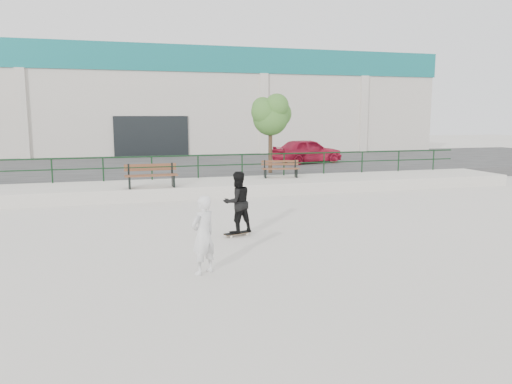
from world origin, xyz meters
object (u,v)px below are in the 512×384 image
object	(u,v)px
bench_left	(151,176)
red_car	(307,151)
skateboard	(237,233)
standing_skater	(237,202)
bench_right	(280,169)
seated_skater	(203,235)
tree	(271,114)

from	to	relation	value
bench_left	red_car	xyz separation A→B (m)	(9.46, 7.57, 0.25)
skateboard	standing_skater	xyz separation A→B (m)	(-0.00, 0.00, 0.86)
bench_left	bench_right	world-z (taller)	bench_left
seated_skater	standing_skater	bearing A→B (deg)	-149.09
bench_left	skateboard	size ratio (longest dim) A/B	2.48
bench_right	skateboard	world-z (taller)	bench_right
skateboard	tree	bearing A→B (deg)	48.42
bench_left	bench_right	size ratio (longest dim) A/B	1.15
seated_skater	red_car	bearing A→B (deg)	-151.12
tree	red_car	bearing A→B (deg)	49.16
bench_left	red_car	distance (m)	12.12
bench_left	seated_skater	world-z (taller)	seated_skater
skateboard	red_car	bearing A→B (deg)	42.33
bench_right	skateboard	bearing A→B (deg)	-106.63
red_car	standing_skater	bearing A→B (deg)	138.93
standing_skater	seated_skater	xyz separation A→B (m)	(-1.45, -2.97, -0.11)
standing_skater	bench_right	bearing A→B (deg)	-131.40
tree	standing_skater	xyz separation A→B (m)	(-4.14, -10.00, -2.38)
red_car	skateboard	distance (m)	16.07
bench_right	tree	xyz separation A→B (m)	(0.16, 1.93, 2.43)
bench_left	standing_skater	xyz separation A→B (m)	(1.79, -6.51, -0.02)
tree	red_car	size ratio (longest dim) A/B	0.91
bench_left	standing_skater	distance (m)	6.75
bench_left	skateboard	bearing A→B (deg)	-75.63
bench_left	standing_skater	world-z (taller)	standing_skater
skateboard	bench_right	bearing A→B (deg)	44.65
red_car	skateboard	world-z (taller)	red_car
seated_skater	skateboard	bearing A→B (deg)	-149.09
tree	seated_skater	size ratio (longest dim) A/B	2.30
tree	skateboard	world-z (taller)	tree
bench_right	standing_skater	world-z (taller)	standing_skater
bench_left	seated_skater	size ratio (longest dim) A/B	1.22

